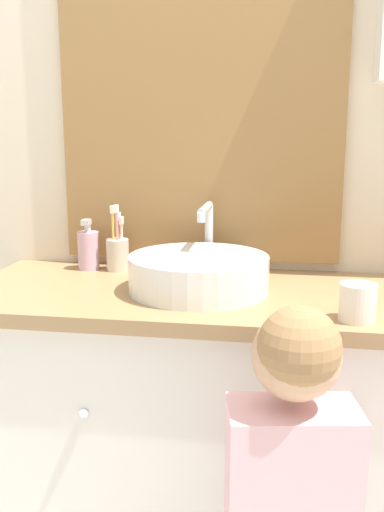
{
  "coord_description": "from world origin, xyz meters",
  "views": [
    {
      "loc": [
        0.13,
        -1.05,
        1.23
      ],
      "look_at": [
        -0.09,
        0.29,
        0.94
      ],
      "focal_mm": 40.0,
      "sensor_mm": 36.0,
      "label": 1
    }
  ],
  "objects_px": {
    "soap_dispenser": "(88,249)",
    "drinking_cup": "(358,302)",
    "sink_basin": "(200,272)",
    "toothbrush_holder": "(118,252)"
  },
  "relations": [
    {
      "from": "soap_dispenser",
      "to": "drinking_cup",
      "type": "xyz_separation_m",
      "value": [
        0.72,
        -0.36,
        -0.02
      ]
    },
    {
      "from": "soap_dispenser",
      "to": "drinking_cup",
      "type": "bearing_deg",
      "value": -26.56
    },
    {
      "from": "toothbrush_holder",
      "to": "sink_basin",
      "type": "bearing_deg",
      "value": -33.36
    },
    {
      "from": "soap_dispenser",
      "to": "drinking_cup",
      "type": "height_order",
      "value": "soap_dispenser"
    },
    {
      "from": "sink_basin",
      "to": "drinking_cup",
      "type": "xyz_separation_m",
      "value": [
        0.37,
        -0.19,
        -0.01
      ]
    },
    {
      "from": "soap_dispenser",
      "to": "drinking_cup",
      "type": "distance_m",
      "value": 0.81
    },
    {
      "from": "sink_basin",
      "to": "drinking_cup",
      "type": "bearing_deg",
      "value": -26.78
    },
    {
      "from": "sink_basin",
      "to": "toothbrush_holder",
      "type": "height_order",
      "value": "sink_basin"
    },
    {
      "from": "drinking_cup",
      "to": "soap_dispenser",
      "type": "bearing_deg",
      "value": 153.44
    },
    {
      "from": "sink_basin",
      "to": "soap_dispenser",
      "type": "xyz_separation_m",
      "value": [
        -0.35,
        0.18,
        0.01
      ]
    }
  ]
}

